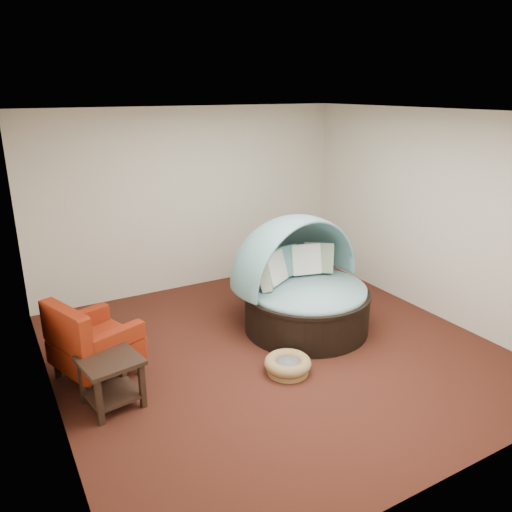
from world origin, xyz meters
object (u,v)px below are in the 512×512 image
canopy_daybed (302,277)px  pet_basket (288,365)px  red_armchair (91,343)px  side_table (111,375)px

canopy_daybed → pet_basket: bearing=-139.3°
pet_basket → red_armchair: 2.17m
canopy_daybed → side_table: size_ratio=3.01×
side_table → red_armchair: bearing=95.4°
pet_basket → canopy_daybed: bearing=48.6°
canopy_daybed → red_armchair: (-2.71, 0.06, -0.27)m
pet_basket → red_armchair: (-1.92, 0.95, 0.33)m
canopy_daybed → red_armchair: canopy_daybed is taller
side_table → canopy_daybed: bearing=11.6°
red_armchair → canopy_daybed: bearing=-20.8°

